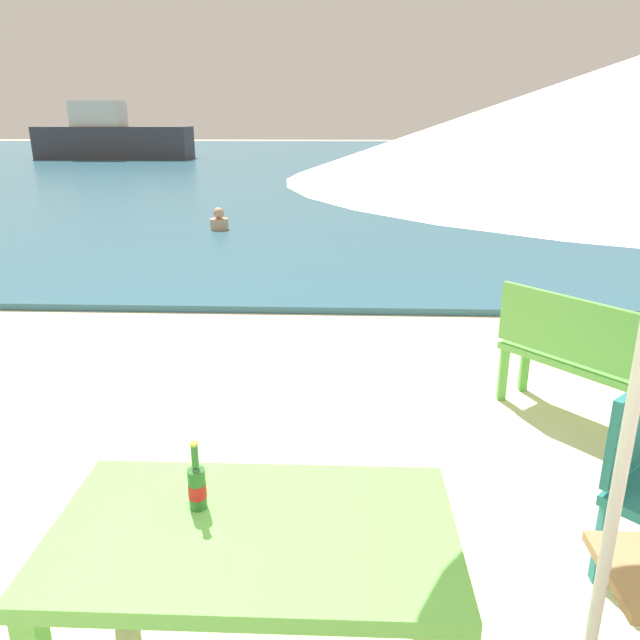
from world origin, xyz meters
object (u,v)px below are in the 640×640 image
object	(u,v)px
picnic_table_green	(255,553)
beer_bottle_amber	(197,485)
boat_sailboat	(112,138)
swimmer_person	(219,221)
bench_green_right	(580,353)

from	to	relation	value
picnic_table_green	beer_bottle_amber	distance (m)	0.31
picnic_table_green	boat_sailboat	bearing A→B (deg)	111.04
beer_bottle_amber	swimmer_person	size ratio (longest dim) A/B	0.65
picnic_table_green	swimmer_person	world-z (taller)	picnic_table_green
picnic_table_green	beer_bottle_amber	bearing A→B (deg)	154.72
beer_bottle_amber	boat_sailboat	distance (m)	32.00
beer_bottle_amber	bench_green_right	world-z (taller)	beer_bottle_amber
picnic_table_green	bench_green_right	size ratio (longest dim) A/B	1.22
boat_sailboat	bench_green_right	bearing A→B (deg)	-64.08
beer_bottle_amber	swimmer_person	world-z (taller)	beer_bottle_amber
beer_bottle_amber	boat_sailboat	xyz separation A→B (m)	(-11.33, 29.92, 0.23)
beer_bottle_amber	boat_sailboat	bearing A→B (deg)	110.74
picnic_table_green	beer_bottle_amber	size ratio (longest dim) A/B	5.28
swimmer_person	boat_sailboat	distance (m)	22.47
beer_bottle_amber	swimmer_person	distance (m)	9.77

